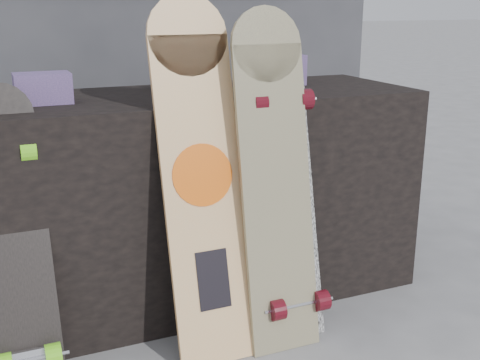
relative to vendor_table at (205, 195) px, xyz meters
name	(u,v)px	position (x,y,z in m)	size (l,w,h in m)	color
ground	(258,350)	(0.00, -0.50, -0.40)	(60.00, 60.00, 0.00)	slate
vendor_table	(205,195)	(0.00, 0.00, 0.00)	(1.60, 0.60, 0.80)	black
booth	(142,7)	(0.00, 0.85, 0.70)	(2.40, 0.22, 2.20)	#36363B
merch_box_purple	(43,88)	(-0.57, -0.02, 0.45)	(0.18, 0.12, 0.10)	navy
merch_box_small	(284,69)	(0.38, 0.10, 0.46)	(0.14, 0.14, 0.12)	navy
merch_box_flat	(183,81)	(-0.04, 0.13, 0.43)	(0.22, 0.10, 0.06)	#D1B78C
longboard_geisha	(201,170)	(-0.14, -0.36, 0.21)	(0.26, 0.31, 1.16)	beige
longboard_celtic	(275,171)	(0.09, -0.42, 0.19)	(0.24, 0.23, 1.12)	beige
longboard_cascadia	(282,181)	(0.15, -0.37, 0.14)	(0.24, 0.32, 1.05)	white
skateboard_dark	(13,235)	(-0.72, -0.31, 0.06)	(0.21, 0.37, 0.90)	black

